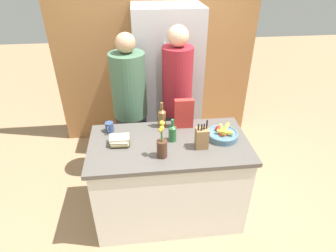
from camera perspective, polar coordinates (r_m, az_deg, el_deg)
The scene contains 14 objects.
ground_plane at distance 3.19m, azimuth 0.20°, elevation -16.83°, with size 14.00×14.00×0.00m, color #A37F5B.
kitchen_island at distance 2.86m, azimuth 0.22°, elevation -10.80°, with size 1.47×0.77×0.91m.
back_wall_wood at distance 3.87m, azimuth -2.56°, elevation 15.35°, with size 2.67×0.12×2.60m.
refrigerator at distance 3.66m, azimuth -0.15°, elevation 8.59°, with size 0.82×0.63×1.90m.
fruit_bowl at distance 2.68m, azimuth 10.99°, elevation -1.57°, with size 0.29×0.29×0.11m.
knife_block at distance 2.49m, azimuth 6.88°, elevation -2.43°, with size 0.11×0.09×0.27m.
flower_vase at distance 2.35m, azimuth -1.24°, elevation -3.89°, with size 0.09×0.09×0.35m.
cereal_box at distance 2.74m, azimuth 3.25°, elevation 2.52°, with size 0.19×0.06×0.30m.
coffee_mug at distance 2.77m, azimuth -11.82°, elevation -0.23°, with size 0.08×0.12×0.10m.
book_stack at distance 2.58m, azimuth -9.74°, elevation -2.93°, with size 0.18×0.16×0.08m.
bottle_oil at distance 2.76m, azimuth -1.27°, elevation 1.78°, with size 0.08×0.08×0.27m.
bottle_vinegar at distance 2.56m, azimuth 0.91°, elevation -1.31°, with size 0.07×0.07×0.22m.
person_at_sink at distance 3.13m, azimuth -7.71°, elevation 4.56°, with size 0.37×0.37×1.74m.
person_in_blue at distance 3.08m, azimuth 1.83°, elevation 5.53°, with size 0.32×0.32×1.81m.
Camera 1 is at (-0.24, -2.10, 2.39)m, focal length 30.00 mm.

